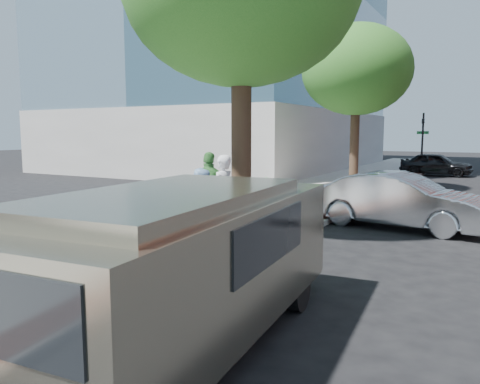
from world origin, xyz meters
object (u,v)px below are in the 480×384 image
Objects in this scene: person_green at (210,191)px; person_gray at (222,195)px; sedan_silver at (400,201)px; person_officer at (202,208)px; bg_car at (436,164)px; van at (194,257)px; parking_meter at (264,196)px.

person_gray is at bearing 136.97° from person_green.
sedan_silver is (3.41, 3.69, -0.35)m from person_gray.
person_officer is 22.57m from bg_car.
van is at bearing -176.08° from bg_car.
van is (2.21, -3.45, 0.06)m from person_officer.
bg_car is at bearing -61.20° from person_officer.
person_gray is 21.26m from bg_car.
bg_car is at bearing 11.32° from sedan_silver.
parking_meter is at bearing -179.32° from bg_car.
person_gray is at bearing 144.74° from sedan_silver.
sedan_silver is at bearing 61.99° from parking_meter.
person_gray reaches higher than parking_meter.
person_officer is at bearing 178.41° from bg_car.
person_officer is 0.42× the size of bg_car.
bg_car is (-1.17, 17.45, -0.06)m from sedan_silver.
person_gray is 0.98× the size of person_green.
bg_car is at bearing -177.54° from person_gray.
sedan_silver is 1.12× the size of bg_car.
person_officer is at bearing -132.24° from parking_meter.
sedan_silver is (3.95, 3.39, -0.38)m from person_green.
sedan_silver is at bearing 79.08° from van.
parking_meter is 4.66m from van.
bg_car is (1.90, 22.49, -0.31)m from person_officer.
person_officer is at bearing 156.12° from sedan_silver.
person_gray is at bearing 166.12° from parking_meter.
person_gray is 5.44m from van.
person_gray is (-1.28, 0.32, -0.09)m from parking_meter.
sedan_silver is at bearing 145.76° from person_gray.
sedan_silver is 8.54m from van.
person_gray is 5.03m from sedan_silver.
parking_meter is at bearing 146.84° from person_green.
person_officer reaches higher than bg_car.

